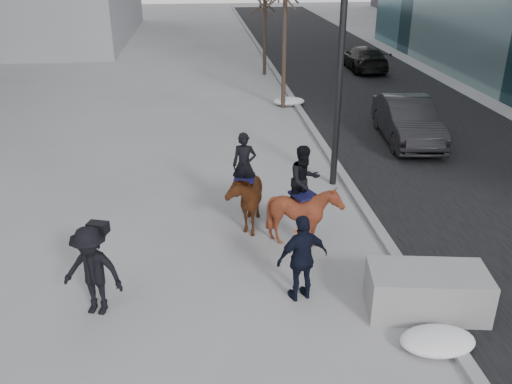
{
  "coord_description": "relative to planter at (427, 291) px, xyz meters",
  "views": [
    {
      "loc": [
        -1.09,
        -9.06,
        6.17
      ],
      "look_at": [
        0.0,
        1.2,
        1.5
      ],
      "focal_mm": 38.0,
      "sensor_mm": 36.0,
      "label": 1
    }
  ],
  "objects": [
    {
      "name": "ground",
      "position": [
        -2.9,
        1.16,
        -0.43
      ],
      "size": [
        120.0,
        120.0,
        0.0
      ],
      "primitive_type": "plane",
      "color": "gray",
      "rests_on": "ground"
    },
    {
      "name": "road",
      "position": [
        4.1,
        11.16,
        -0.42
      ],
      "size": [
        8.0,
        90.0,
        0.01
      ],
      "primitive_type": "cube",
      "color": "black",
      "rests_on": "ground"
    },
    {
      "name": "curb",
      "position": [
        0.1,
        11.16,
        -0.37
      ],
      "size": [
        0.25,
        90.0,
        0.12
      ],
      "primitive_type": "cube",
      "color": "gray",
      "rests_on": "ground"
    },
    {
      "name": "planter",
      "position": [
        0.0,
        0.0,
        0.0
      ],
      "size": [
        2.27,
        1.38,
        0.85
      ],
      "primitive_type": "cube",
      "rotation": [
        0.0,
        0.0,
        -0.16
      ],
      "color": "gray",
      "rests_on": "ground"
    },
    {
      "name": "car_near",
      "position": [
        3.1,
        9.4,
        0.32
      ],
      "size": [
        2.02,
        4.66,
        1.49
      ],
      "primitive_type": "imported",
      "rotation": [
        0.0,
        0.0,
        -0.1
      ],
      "color": "black",
      "rests_on": "ground"
    },
    {
      "name": "car_far",
      "position": [
        5.04,
        21.31,
        0.22
      ],
      "size": [
        1.84,
        4.5,
        1.3
      ],
      "primitive_type": "imported",
      "rotation": [
        0.0,
        0.0,
        3.14
      ],
      "color": "black",
      "rests_on": "ground"
    },
    {
      "name": "tree_near",
      "position": [
        -0.5,
        14.16,
        2.33
      ],
      "size": [
        1.2,
        1.2,
        5.5
      ],
      "primitive_type": null,
      "color": "#35261F",
      "rests_on": "ground"
    },
    {
      "name": "tree_far",
      "position": [
        -0.5,
        20.75,
        1.71
      ],
      "size": [
        1.2,
        1.2,
        4.28
      ],
      "primitive_type": null,
      "color": "#34251E",
      "rests_on": "ground"
    },
    {
      "name": "mounted_left",
      "position": [
        -3.01,
        3.8,
        0.42
      ],
      "size": [
        1.06,
        1.86,
        2.28
      ],
      "color": "#4D2C0F",
      "rests_on": "ground"
    },
    {
      "name": "mounted_right",
      "position": [
        -1.8,
        2.66,
        0.51
      ],
      "size": [
        1.66,
        1.74,
        2.33
      ],
      "color": "#4F1B0F",
      "rests_on": "ground"
    },
    {
      "name": "feeder",
      "position": [
        -2.2,
        0.66,
        0.45
      ],
      "size": [
        1.11,
        0.99,
        1.75
      ],
      "color": "black",
      "rests_on": "ground"
    },
    {
      "name": "camera_crew",
      "position": [
        -6.03,
        0.62,
        0.46
      ],
      "size": [
        1.28,
        0.96,
        1.75
      ],
      "color": "black",
      "rests_on": "ground"
    },
    {
      "name": "snow_piles",
      "position": [
        -0.2,
        7.27,
        -0.26
      ],
      "size": [
        1.34,
        16.35,
        0.34
      ],
      "color": "silver",
      "rests_on": "ground"
    }
  ]
}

